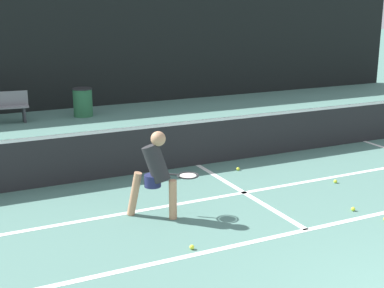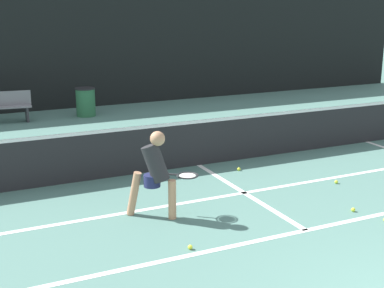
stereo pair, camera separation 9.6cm
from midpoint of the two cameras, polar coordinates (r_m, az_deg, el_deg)
court_baseline_near at (r=8.15m, az=11.80°, el=-8.95°), size 11.00×0.10×0.01m
court_service_line at (r=9.51m, az=5.29°, el=-5.18°), size 8.25×0.10×0.01m
court_center_mark at (r=9.54m, az=5.18°, el=-5.12°), size 0.10×3.63×0.01m
net at (r=10.91m, az=0.36°, el=0.30°), size 11.09×0.09×1.07m
fence_back at (r=17.48m, az=-10.41°, el=9.78°), size 24.00×0.06×3.58m
player_practicing at (r=8.20m, az=-4.19°, el=-2.84°), size 1.15×0.70×1.39m
tennis_ball_scattered_0 at (r=10.29m, az=14.79°, el=-3.87°), size 0.07×0.07×0.07m
tennis_ball_scattered_1 at (r=9.03m, az=16.51°, el=-6.66°), size 0.07×0.07×0.07m
tennis_ball_scattered_4 at (r=7.39m, az=-0.40°, el=-10.94°), size 0.07×0.07×0.07m
tennis_ball_scattered_8 at (r=10.72m, az=4.67°, el=-2.66°), size 0.07×0.07×0.07m
courtside_bench at (r=15.78m, az=-19.80°, el=3.78°), size 1.46×0.54×0.86m
trash_bin at (r=16.09m, az=-11.74°, el=4.40°), size 0.59×0.59×0.84m
parked_car at (r=20.71m, az=-3.63°, el=7.54°), size 1.77×3.99×1.49m
building_far at (r=35.46m, az=-18.79°, el=13.49°), size 36.00×2.40×5.79m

